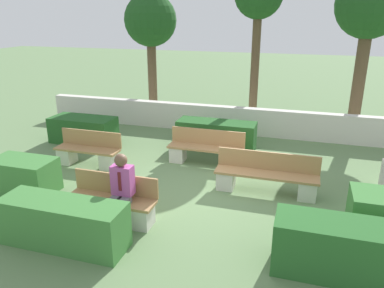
# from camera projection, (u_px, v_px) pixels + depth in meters

# --- Properties ---
(ground_plane) EXTENTS (60.00, 60.00, 0.00)m
(ground_plane) POSITION_uv_depth(u_px,v_px,m) (203.00, 193.00, 7.99)
(ground_plane) COLOR #607F51
(perimeter_wall) EXTENTS (13.26, 0.30, 0.85)m
(perimeter_wall) POSITION_uv_depth(u_px,v_px,m) (240.00, 121.00, 11.78)
(perimeter_wall) COLOR beige
(perimeter_wall) RESTS_ON ground_plane
(bench_front) EXTENTS (1.68, 0.48, 0.85)m
(bench_front) POSITION_uv_depth(u_px,v_px,m) (112.00, 204.00, 6.86)
(bench_front) COLOR #A37A4C
(bench_front) RESTS_ON ground_plane
(bench_left_side) EXTENTS (1.92, 0.48, 0.85)m
(bench_left_side) POSITION_uv_depth(u_px,v_px,m) (206.00, 151.00, 9.46)
(bench_left_side) COLOR #A37A4C
(bench_left_side) RESTS_ON ground_plane
(bench_right_side) EXTENTS (1.66, 0.48, 0.85)m
(bench_right_side) POSITION_uv_depth(u_px,v_px,m) (88.00, 153.00, 9.37)
(bench_right_side) COLOR #A37A4C
(bench_right_side) RESTS_ON ground_plane
(bench_back) EXTENTS (2.17, 0.48, 0.85)m
(bench_back) POSITION_uv_depth(u_px,v_px,m) (266.00, 178.00, 7.92)
(bench_back) COLOR #A37A4C
(bench_back) RESTS_ON ground_plane
(person_seated_man) EXTENTS (0.38, 0.64, 1.35)m
(person_seated_man) POSITION_uv_depth(u_px,v_px,m) (120.00, 188.00, 6.52)
(person_seated_man) COLOR slate
(person_seated_man) RESTS_ON ground_plane
(hedge_block_near_left) EXTENTS (1.97, 0.73, 0.83)m
(hedge_block_near_left) POSITION_uv_depth(u_px,v_px,m) (343.00, 250.00, 5.38)
(hedge_block_near_left) COLOR #286028
(hedge_block_near_left) RESTS_ON ground_plane
(hedge_block_near_right) EXTENTS (1.35, 0.77, 0.73)m
(hedge_block_near_right) POSITION_uv_depth(u_px,v_px,m) (24.00, 176.00, 7.95)
(hedge_block_near_right) COLOR #3D7A38
(hedge_block_near_right) RESTS_ON ground_plane
(hedge_block_mid_left) EXTENTS (2.17, 0.73, 0.80)m
(hedge_block_mid_left) POSITION_uv_depth(u_px,v_px,m) (216.00, 135.00, 10.45)
(hedge_block_mid_left) COLOR #235623
(hedge_block_mid_left) RESTS_ON ground_plane
(hedge_block_mid_right) EXTENTS (1.89, 0.86, 0.75)m
(hedge_block_mid_right) POSITION_uv_depth(u_px,v_px,m) (84.00, 130.00, 11.03)
(hedge_block_mid_right) COLOR #235623
(hedge_block_mid_right) RESTS_ON ground_plane
(hedge_block_far_left) EXTENTS (2.11, 0.66, 0.79)m
(hedge_block_far_left) POSITION_uv_depth(u_px,v_px,m) (64.00, 223.00, 6.09)
(hedge_block_far_left) COLOR #3D7A38
(hedge_block_far_left) RESTS_ON ground_plane
(tree_leftmost) EXTENTS (1.81, 1.81, 4.31)m
(tree_leftmost) POSITION_uv_depth(u_px,v_px,m) (151.00, 23.00, 12.94)
(tree_leftmost) COLOR brown
(tree_leftmost) RESTS_ON ground_plane
(tree_center_left) EXTENTS (1.53, 1.53, 4.96)m
(tree_center_left) POSITION_uv_depth(u_px,v_px,m) (259.00, 0.00, 11.68)
(tree_center_left) COLOR brown
(tree_center_left) RESTS_ON ground_plane
(tree_center_right) EXTENTS (1.98, 1.98, 4.86)m
(tree_center_right) POSITION_uv_depth(u_px,v_px,m) (370.00, 9.00, 10.82)
(tree_center_right) COLOR brown
(tree_center_right) RESTS_ON ground_plane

